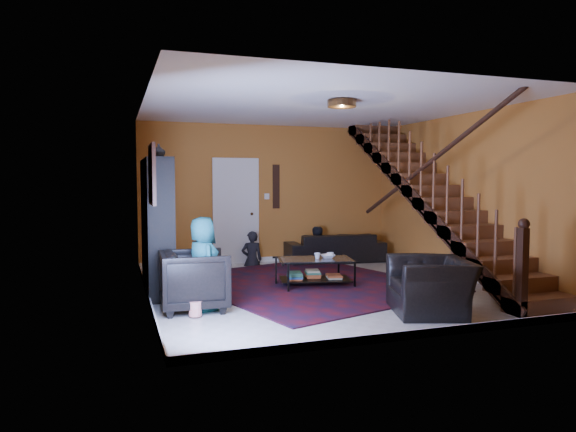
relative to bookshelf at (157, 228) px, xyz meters
name	(u,v)px	position (x,y,z in m)	size (l,w,h in m)	color
floor	(319,288)	(2.40, -0.60, -0.96)	(5.50, 5.50, 0.00)	beige
room	(219,275)	(1.07, 0.73, -0.91)	(5.50, 5.50, 5.50)	#B16A27
staircase	(437,197)	(4.53, -0.60, 0.43)	(0.95, 5.02, 3.18)	brown
bookshelf	(157,228)	(0.00, 0.00, 0.00)	(0.35, 1.80, 2.00)	black
door	(236,213)	(1.70, 2.12, 0.06)	(0.82, 0.05, 2.05)	silver
framed_picture	(152,175)	(-0.17, -1.50, 0.79)	(0.04, 0.74, 0.74)	maroon
wall_hanging	(276,187)	(2.55, 2.13, 0.59)	(0.14, 0.03, 0.90)	black
ceiling_fixture	(342,103)	(2.40, -1.40, 1.78)	(0.40, 0.40, 0.10)	#3F2814
rug	(308,283)	(2.35, -0.27, -0.95)	(3.40, 3.88, 0.02)	#440C12
sofa	(335,247)	(3.69, 1.70, -0.67)	(2.01, 0.78, 0.59)	black
armchair_left	(195,280)	(0.35, -1.36, -0.58)	(0.83, 0.86, 0.78)	black
armchair_right	(431,286)	(3.16, -2.47, -0.62)	(1.06, 0.93, 0.69)	black
person_adult_a	(252,260)	(1.93, 1.75, -0.85)	(0.41, 0.27, 1.14)	black
person_adult_b	(316,255)	(3.29, 1.75, -0.82)	(0.58, 0.45, 1.18)	black
person_child	(203,264)	(0.45, -1.40, -0.36)	(0.59, 0.39, 1.21)	#1C606C
coffee_table	(315,270)	(2.38, -0.48, -0.71)	(1.28, 0.92, 0.44)	black
cup_a	(330,255)	(2.62, -0.53, -0.48)	(0.12, 0.12, 0.09)	#999999
cup_b	(317,256)	(2.42, -0.49, -0.48)	(0.10, 0.10, 0.09)	#999999
bowl	(328,256)	(2.60, -0.49, -0.49)	(0.23, 0.23, 0.06)	#999999
vase	(159,151)	(0.00, -0.50, 1.13)	(0.18, 0.18, 0.19)	#999999
popcorn_bucket	(195,309)	(0.30, -1.73, -0.85)	(0.16, 0.16, 0.18)	red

